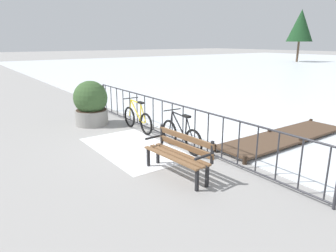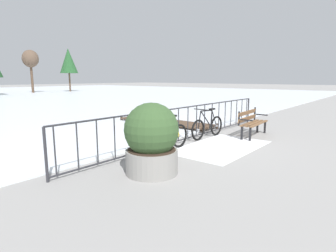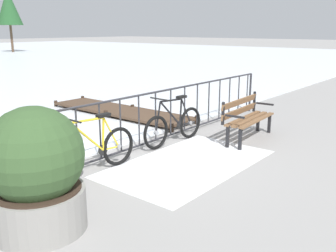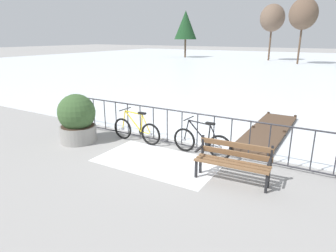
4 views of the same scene
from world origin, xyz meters
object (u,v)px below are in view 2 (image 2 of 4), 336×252
object	(u,v)px
bicycle_near_railing	(208,127)
bicycle_second	(167,138)
park_bench	(252,121)
planter_with_shrub	(152,139)

from	to	relation	value
bicycle_near_railing	bicycle_second	world-z (taller)	same
bicycle_second	park_bench	world-z (taller)	bicycle_second
bicycle_second	park_bench	bearing A→B (deg)	-15.71
bicycle_near_railing	planter_with_shrub	xyz separation A→B (m)	(-3.63, -0.90, 0.34)
park_bench	planter_with_shrub	distance (m)	4.82
bicycle_near_railing	bicycle_second	distance (m)	2.11
bicycle_near_railing	park_bench	bearing A→B (deg)	-39.27
bicycle_second	planter_with_shrub	world-z (taller)	planter_with_shrub
park_bench	planter_with_shrub	size ratio (longest dim) A/B	1.12
bicycle_near_railing	planter_with_shrub	bearing A→B (deg)	-166.05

